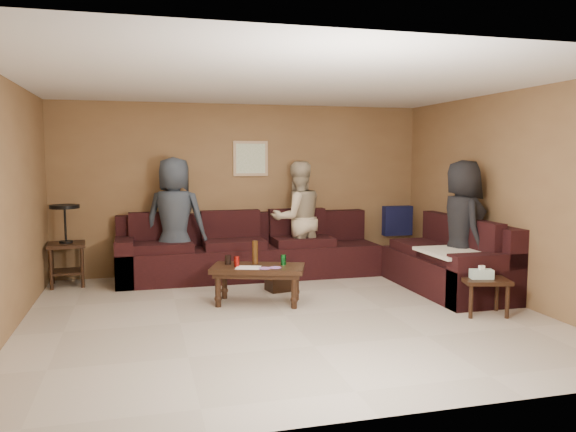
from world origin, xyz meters
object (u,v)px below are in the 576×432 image
object	(u,v)px
coffee_table	(258,271)
end_table_left	(66,244)
waste_bin	(278,279)
person_left	(175,220)
sectional_sofa	(315,258)
person_middle	(298,219)
side_table_right	(484,283)
person_right	(462,227)

from	to	relation	value
coffee_table	end_table_left	bearing A→B (deg)	145.90
waste_bin	person_left	distance (m)	1.68
person_left	sectional_sofa	bearing A→B (deg)	-174.05
coffee_table	waste_bin	distance (m)	0.70
end_table_left	person_middle	xyz separation A→B (m)	(3.18, -0.13, 0.26)
side_table_right	sectional_sofa	bearing A→B (deg)	122.54
coffee_table	end_table_left	world-z (taller)	end_table_left
sectional_sofa	person_right	distance (m)	2.00
coffee_table	end_table_left	xyz separation A→B (m)	(-2.29, 1.55, 0.19)
end_table_left	side_table_right	xyz separation A→B (m)	(4.59, -2.65, -0.21)
person_right	coffee_table	bearing A→B (deg)	93.88
side_table_right	person_left	bearing A→B (deg)	141.32
sectional_sofa	person_middle	size ratio (longest dim) A/B	2.80
coffee_table	sectional_sofa	bearing A→B (deg)	42.91
sectional_sofa	person_middle	distance (m)	0.71
coffee_table	waste_bin	bearing A→B (deg)	55.29
end_table_left	person_right	xyz separation A→B (m)	(4.89, -1.70, 0.27)
end_table_left	person_right	size ratio (longest dim) A/B	0.65
person_right	person_middle	bearing A→B (deg)	54.73
coffee_table	person_left	size ratio (longest dim) A/B	0.69
end_table_left	person_left	size ratio (longest dim) A/B	0.63
person_left	coffee_table	bearing A→B (deg)	141.96
side_table_right	waste_bin	xyz separation A→B (m)	(-1.92, 1.64, -0.20)
sectional_sofa	waste_bin	size ratio (longest dim) A/B	14.75
sectional_sofa	person_right	xyz separation A→B (m)	(1.59, -1.09, 0.52)
side_table_right	person_right	distance (m)	1.10
side_table_right	person_middle	world-z (taller)	person_middle
coffee_table	person_left	distance (m)	1.74
end_table_left	person_middle	distance (m)	3.19
waste_bin	person_left	bearing A→B (deg)	144.22
end_table_left	person_left	bearing A→B (deg)	-4.77
side_table_right	person_middle	bearing A→B (deg)	119.34
end_table_left	person_middle	size ratio (longest dim) A/B	0.66
sectional_sofa	waste_bin	distance (m)	0.76
sectional_sofa	person_left	xyz separation A→B (m)	(-1.86, 0.50, 0.54)
person_middle	person_left	bearing A→B (deg)	-8.92
person_left	person_middle	world-z (taller)	person_left
coffee_table	person_right	bearing A→B (deg)	-3.37
coffee_table	person_middle	xyz separation A→B (m)	(0.89, 1.42, 0.45)
person_left	waste_bin	bearing A→B (deg)	165.18
side_table_right	waste_bin	size ratio (longest dim) A/B	1.81
sectional_sofa	waste_bin	world-z (taller)	sectional_sofa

